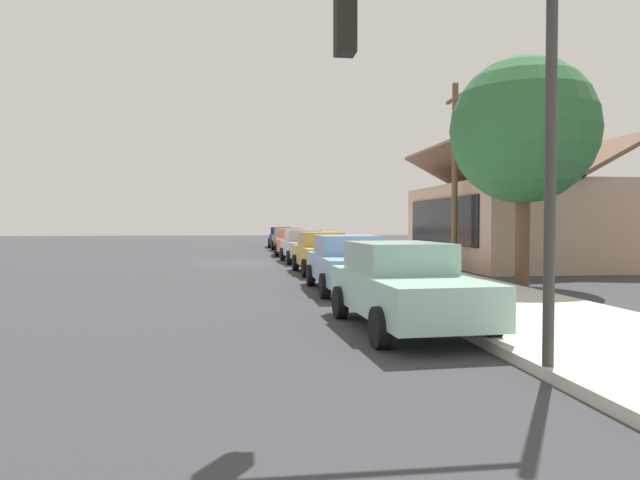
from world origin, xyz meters
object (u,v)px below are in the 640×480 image
at_px(car_skyblue, 348,262).
at_px(fire_hydrant_red, 349,258).
at_px(car_seafoam, 403,285).
at_px(car_navy, 281,237).
at_px(utility_pole_wooden, 455,173).
at_px(traffic_light_main, 469,98).
at_px(car_mustard, 322,252).
at_px(shade_tree, 523,131).
at_px(car_olive, 288,239).
at_px(car_coral, 292,242).
at_px(car_silver, 303,246).

relative_size(car_skyblue, fire_hydrant_red, 6.82).
bearing_deg(fire_hydrant_red, car_seafoam, -6.25).
relative_size(car_navy, utility_pole_wooden, 0.63).
bearing_deg(traffic_light_main, car_mustard, 178.94).
xyz_separation_m(shade_tree, fire_hydrant_red, (-6.69, -4.26, -4.31)).
xyz_separation_m(car_olive, utility_pole_wooden, (17.64, 5.33, 3.11)).
bearing_deg(car_coral, utility_pole_wooden, 27.07).
xyz_separation_m(car_skyblue, utility_pole_wooden, (-5.85, 5.40, 3.11)).
bearing_deg(fire_hydrant_red, car_coral, -171.97).
relative_size(traffic_light_main, fire_hydrant_red, 7.32).
distance_m(car_skyblue, shade_tree, 6.96).
xyz_separation_m(car_navy, car_olive, (6.04, 0.09, -0.00)).
height_order(car_skyblue, shade_tree, shade_tree).
distance_m(car_coral, car_mustard, 12.32).
xyz_separation_m(car_mustard, traffic_light_main, (15.30, -0.28, 2.68)).
height_order(car_mustard, shade_tree, shade_tree).
height_order(car_mustard, car_skyblue, same).
bearing_deg(car_coral, shade_tree, 21.19).
relative_size(car_coral, traffic_light_main, 0.90).
height_order(car_mustard, car_seafoam, same).
distance_m(car_silver, shade_tree, 13.29).
bearing_deg(car_navy, car_coral, 1.99).
bearing_deg(car_olive, car_coral, -4.75).
height_order(car_coral, fire_hydrant_red, car_coral).
height_order(car_coral, utility_pole_wooden, utility_pole_wooden).
bearing_deg(car_silver, car_coral, 178.25).
distance_m(car_mustard, shade_tree, 8.58).
xyz_separation_m(car_olive, car_mustard, (17.70, -0.05, -0.00)).
height_order(car_olive, car_silver, same).
distance_m(shade_tree, utility_pole_wooden, 5.24).
height_order(car_seafoam, traffic_light_main, traffic_light_main).
bearing_deg(car_seafoam, car_olive, 176.80).
bearing_deg(traffic_light_main, car_coral, 179.69).
bearing_deg(car_olive, car_navy, 178.10).
xyz_separation_m(car_skyblue, fire_hydrant_red, (-7.38, 1.40, -0.32)).
bearing_deg(car_skyblue, car_olive, 179.74).
relative_size(shade_tree, traffic_light_main, 1.36).
bearing_deg(car_silver, traffic_light_main, -2.89).
xyz_separation_m(car_navy, fire_hydrant_red, (22.14, 1.42, -0.32)).
distance_m(car_olive, car_silver, 11.47).
bearing_deg(car_navy, fire_hydrant_red, 6.12).
distance_m(car_olive, car_skyblue, 23.48).
xyz_separation_m(car_silver, traffic_light_main, (21.53, -0.21, 2.68)).
bearing_deg(car_seafoam, car_mustard, 176.64).
bearing_deg(traffic_light_main, shade_tree, 149.91).
height_order(car_silver, car_seafoam, same).
bearing_deg(car_mustard, car_navy, 177.86).
bearing_deg(utility_pole_wooden, car_skyblue, -42.72).
bearing_deg(car_navy, car_mustard, 2.56).
relative_size(car_mustard, shade_tree, 0.63).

